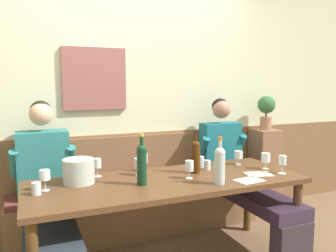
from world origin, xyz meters
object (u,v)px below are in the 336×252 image
at_px(wine_bottle_amber_mid, 220,164).
at_px(wine_bottle_clear_water, 142,163).
at_px(wall_bench, 140,204).
at_px(wine_glass_near_bucket, 266,158).
at_px(person_center_left_seat, 46,191).
at_px(wine_glass_mid_left, 144,159).
at_px(wine_glass_right_end, 189,167).
at_px(water_tumbler_center, 207,165).
at_px(wine_glass_by_bottle, 97,164).
at_px(potted_plant, 266,109).
at_px(wine_bottle_green_tall, 196,155).
at_px(water_tumbler_right, 36,189).
at_px(wine_glass_mid_right, 139,164).
at_px(wine_glass_center_rear, 283,161).
at_px(ice_bucket, 79,171).
at_px(water_tumbler_left, 201,162).
at_px(person_center_right_seat, 240,172).
at_px(dining_table, 168,189).
at_px(wine_glass_left_end, 238,155).
at_px(wine_glass_center_front, 45,175).

height_order(wine_bottle_amber_mid, wine_bottle_clear_water, wine_bottle_clear_water).
height_order(wall_bench, wine_glass_near_bucket, wall_bench).
xyz_separation_m(person_center_left_seat, wine_glass_mid_left, (0.79, -0.05, 0.19)).
relative_size(wine_glass_right_end, water_tumbler_center, 1.70).
bearing_deg(wine_glass_by_bottle, potted_plant, 12.48).
relative_size(person_center_left_seat, water_tumbler_center, 15.61).
distance_m(wine_bottle_green_tall, water_tumbler_right, 1.25).
xyz_separation_m(wine_glass_right_end, potted_plant, (1.36, 0.78, 0.36)).
bearing_deg(wine_glass_mid_right, wine_glass_near_bucket, -11.91).
bearing_deg(wine_bottle_clear_water, wine_glass_near_bucket, 1.36).
xyz_separation_m(wine_glass_by_bottle, wine_glass_right_end, (0.65, -0.33, -0.01)).
distance_m(wine_glass_center_rear, water_tumbler_right, 1.91).
height_order(person_center_left_seat, water_tumbler_center, person_center_left_seat).
height_order(wine_bottle_clear_water, wine_glass_right_end, wine_bottle_clear_water).
distance_m(ice_bucket, water_tumbler_left, 1.07).
bearing_deg(wine_bottle_green_tall, wine_bottle_clear_water, -164.22).
relative_size(person_center_right_seat, ice_bucket, 5.61).
bearing_deg(water_tumbler_right, dining_table, -0.47).
relative_size(ice_bucket, wine_bottle_amber_mid, 0.66).
bearing_deg(wine_bottle_green_tall, wine_glass_left_end, 12.26).
relative_size(wine_glass_left_end, wine_glass_mid_left, 0.84).
bearing_deg(water_tumbler_left, wine_bottle_clear_water, -155.34).
distance_m(person_center_right_seat, wine_glass_center_front, 1.82).
distance_m(wine_glass_left_end, water_tumbler_left, 0.37).
xyz_separation_m(wine_bottle_green_tall, water_tumbler_center, (0.14, 0.05, -0.11)).
height_order(ice_bucket, water_tumbler_left, ice_bucket).
height_order(wine_glass_left_end, wine_glass_near_bucket, wine_glass_near_bucket).
xyz_separation_m(wine_glass_center_rear, water_tumbler_right, (-1.90, 0.21, -0.06)).
height_order(person_center_left_seat, water_tumbler_right, person_center_left_seat).
distance_m(wine_glass_near_bucket, wine_glass_mid_right, 1.11).
bearing_deg(person_center_left_seat, water_tumbler_center, -9.38).
bearing_deg(ice_bucket, wine_bottle_amber_mid, -23.96).
bearing_deg(water_tumbler_left, person_center_right_seat, 9.00).
xyz_separation_m(wine_glass_left_end, wine_glass_right_end, (-0.62, -0.24, 0.01)).
bearing_deg(wall_bench, wine_glass_center_rear, -44.10).
bearing_deg(wine_bottle_amber_mid, wine_glass_left_end, 43.67).
xyz_separation_m(wall_bench, wine_glass_left_end, (0.79, -0.50, 0.53)).
relative_size(wine_glass_mid_left, wine_glass_near_bucket, 1.09).
height_order(person_center_right_seat, ice_bucket, person_center_right_seat).
bearing_deg(potted_plant, water_tumbler_center, -151.32).
height_order(wine_bottle_green_tall, wine_glass_right_end, wine_bottle_green_tall).
relative_size(dining_table, wine_glass_right_end, 14.88).
xyz_separation_m(wine_bottle_clear_water, water_tumbler_center, (0.66, 0.19, -0.12)).
xyz_separation_m(ice_bucket, wine_bottle_amber_mid, (0.96, -0.43, 0.06)).
bearing_deg(potted_plant, wine_bottle_green_tall, -152.33).
distance_m(wall_bench, person_center_left_seat, 1.01).
bearing_deg(wine_glass_near_bucket, wall_bench, 141.31).
bearing_deg(wine_glass_mid_right, wine_glass_by_bottle, 163.76).
bearing_deg(wine_glass_mid_left, dining_table, -73.37).
xyz_separation_m(ice_bucket, wine_glass_right_end, (0.82, -0.21, 0.00)).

